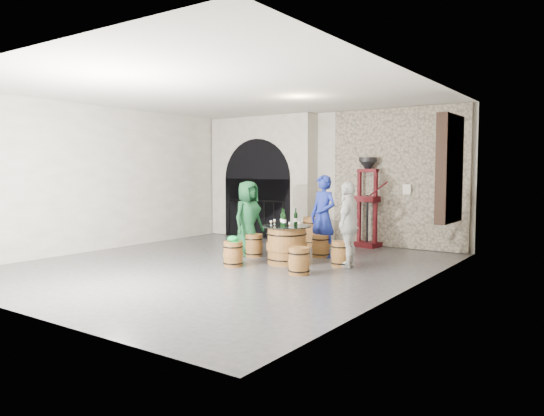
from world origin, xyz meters
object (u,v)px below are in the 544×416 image
Objects in this scene: side_barrel at (313,232)px; person_green at (248,218)px; wine_bottle_right at (296,218)px; corking_press at (367,195)px; barrel_stool_far at (321,246)px; barrel_table at (287,245)px; barrel_stool_right at (341,254)px; barrel_stool_near_left at (233,254)px; wine_bottle_center at (284,219)px; wine_bottle_left at (282,219)px; barrel_stool_near_right at (299,261)px; person_blue at (323,216)px; person_white at (348,224)px; barrel_stool_left at (254,245)px.

person_green is at bearing -101.92° from side_barrel.
wine_bottle_right is 2.74m from corking_press.
side_barrel is at bearing 126.32° from barrel_stool_far.
wine_bottle_right reaches higher than barrel_table.
barrel_table is 0.45× the size of corking_press.
barrel_stool_right and barrel_stool_near_left have the same top height.
wine_bottle_center is at bearing 45.46° from barrel_stool_near_left.
person_green reaches higher than wine_bottle_left.
barrel_stool_right is 2.24m from person_green.
wine_bottle_left reaches higher than side_barrel.
barrel_stool_near_right is 0.30× the size of person_green.
corking_press reaches higher than barrel_stool_far.
barrel_stool_near_left is 0.28× the size of person_blue.
person_white is 2.72m from side_barrel.
barrel_stool_far is 0.28× the size of person_blue.
barrel_stool_left is at bearing 161.94° from wine_bottle_left.
corking_press is at bearing 85.01° from barrel_stool_far.
person_blue is at bearing 82.76° from wine_bottle_center.
wine_bottle_center reaches higher than barrel_stool_near_left.
wine_bottle_left is (0.90, -0.29, 0.63)m from barrel_stool_left.
side_barrel is at bearing 83.58° from barrel_stool_left.
person_blue reaches higher than wine_bottle_left.
barrel_stool_right is at bearing 25.85° from wine_bottle_center.
barrel_stool_far is 1.04m from wine_bottle_right.
person_white reaches higher than barrel_stool_left.
barrel_stool_near_left is 1.43× the size of wine_bottle_left.
wine_bottle_left is 2.96m from corking_press.
barrel_stool_near_right is (0.57, -1.76, 0.00)m from barrel_stool_far.
side_barrel is at bearing 106.34° from wine_bottle_left.
wine_bottle_center is (-0.71, 0.61, 0.63)m from barrel_stool_near_right.
corking_press is at bearing 84.69° from wine_bottle_right.
wine_bottle_right reaches higher than side_barrel.
side_barrel reaches higher than barrel_stool_far.
person_green reaches higher than side_barrel.
barrel_stool_far is 2.01m from barrel_stool_near_left.
person_white is at bearing -45.68° from side_barrel.
person_green is at bearing 114.95° from barrel_stool_near_left.
barrel_stool_far is 1.43× the size of wine_bottle_right.
person_blue is at bearing 76.15° from wine_bottle_left.
barrel_stool_near_right is 0.30× the size of person_white.
barrel_stool_right is at bearing 77.10° from barrel_stool_near_right.
wine_bottle_left is at bearing -73.66° from side_barrel.
barrel_table is 2.89× the size of wine_bottle_left.
barrel_table is 1.05m from barrel_stool_near_left.
barrel_stool_right is 0.30× the size of person_white.
barrel_table is at bearing -88.43° from corking_press.
corking_press reaches higher than person_blue.
barrel_stool_near_left is 0.69× the size of side_barrel.
person_white is at bearing 19.22° from barrel_stool_right.
barrel_stool_far is 0.30× the size of person_white.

